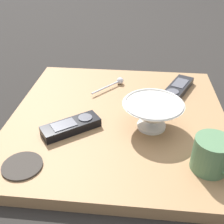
% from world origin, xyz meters
% --- Properties ---
extents(ground_plane, '(6.00, 6.00, 0.00)m').
position_xyz_m(ground_plane, '(0.00, 0.00, 0.00)').
color(ground_plane, black).
extents(table, '(0.63, 0.62, 0.03)m').
position_xyz_m(table, '(0.00, 0.00, 0.02)').
color(table, '#936D47').
rests_on(table, ground).
extents(cereal_bowl, '(0.16, 0.16, 0.08)m').
position_xyz_m(cereal_bowl, '(0.05, 0.09, 0.08)').
color(cereal_bowl, beige).
rests_on(cereal_bowl, table).
extents(coffee_mug, '(0.10, 0.08, 0.08)m').
position_xyz_m(coffee_mug, '(0.19, 0.22, 0.07)').
color(coffee_mug, '#4C724C').
rests_on(coffee_mug, table).
extents(teaspoon, '(0.12, 0.10, 0.02)m').
position_xyz_m(teaspoon, '(-0.19, -0.02, 0.05)').
color(teaspoon, silver).
rests_on(teaspoon, table).
extents(tv_remote_near, '(0.14, 0.16, 0.03)m').
position_xyz_m(tv_remote_near, '(0.08, -0.12, 0.05)').
color(tv_remote_near, black).
rests_on(tv_remote_near, table).
extents(tv_remote_far, '(0.18, 0.13, 0.03)m').
position_xyz_m(tv_remote_far, '(-0.16, 0.18, 0.05)').
color(tv_remote_far, black).
rests_on(tv_remote_far, table).
extents(drink_coaster, '(0.09, 0.09, 0.01)m').
position_xyz_m(drink_coaster, '(0.23, -0.20, 0.04)').
color(drink_coaster, '#332D28').
rests_on(drink_coaster, table).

